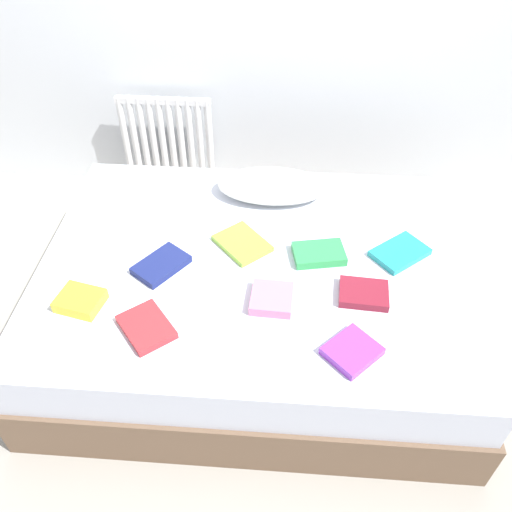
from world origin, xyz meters
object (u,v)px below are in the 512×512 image
pillow (272,186)px  textbook_navy (161,265)px  textbook_red (146,327)px  textbook_lime (242,243)px  radiator (167,139)px  textbook_purple (352,351)px  textbook_yellow (80,301)px  textbook_maroon (364,294)px  textbook_green (319,254)px  bed (255,298)px  textbook_pink (272,299)px  textbook_teal (400,253)px

pillow → textbook_navy: 0.75m
textbook_red → textbook_lime: 0.63m
radiator → textbook_lime: 1.26m
textbook_purple → textbook_yellow: 1.13m
textbook_purple → textbook_maroon: textbook_maroon is taller
textbook_navy → textbook_green: textbook_green is taller
bed → textbook_lime: size_ratio=8.13×
textbook_pink → textbook_lime: (-0.16, 0.35, -0.01)m
pillow → bed: bearing=-95.6°
bed → pillow: size_ratio=3.52×
bed → textbook_teal: textbook_teal is taller
textbook_red → textbook_teal: 1.19m
radiator → pillow: radiator is taller
textbook_purple → textbook_lime: 0.76m
textbook_pink → textbook_purple: bearing=-34.5°
radiator → pillow: size_ratio=1.04×
textbook_teal → textbook_lime: size_ratio=1.02×
pillow → textbook_purple: size_ratio=2.96×
textbook_teal → textbook_green: bearing=146.7°
textbook_purple → textbook_teal: size_ratio=0.77×
pillow → textbook_lime: (-0.12, -0.41, -0.05)m
pillow → textbook_pink: size_ratio=3.23×
textbook_purple → textbook_red: bearing=130.8°
textbook_red → textbook_green: size_ratio=0.97×
textbook_purple → textbook_red: 0.82m
radiator → textbook_green: size_ratio=2.54×
pillow → radiator: bearing=135.6°
radiator → textbook_red: size_ratio=2.64×
textbook_green → radiator: bearing=118.2°
textbook_red → textbook_navy: bearing=142.9°
textbook_green → textbook_teal: 0.38m
textbook_pink → textbook_teal: 0.67m
textbook_pink → textbook_green: size_ratio=0.76×
radiator → textbook_yellow: radiator is taller
textbook_red → textbook_navy: textbook_navy is taller
textbook_teal → textbook_lime: (-0.73, 0.01, -0.00)m
textbook_navy → textbook_yellow: 0.38m
textbook_purple → textbook_green: 0.55m
textbook_purple → textbook_navy: 0.93m
textbook_navy → textbook_pink: (0.51, -0.17, 0.01)m
textbook_lime → textbook_navy: bearing=-104.9°
radiator → textbook_pink: (0.75, -1.45, 0.13)m
bed → textbook_maroon: size_ratio=9.70×
textbook_navy → textbook_pink: bearing=-72.3°
radiator → textbook_purple: size_ratio=3.08×
textbook_navy → textbook_yellow: size_ratio=1.31×
radiator → textbook_navy: bearing=-79.4°
textbook_maroon → textbook_pink: textbook_pink is taller
radiator → textbook_red: bearing=-81.2°
textbook_pink → textbook_maroon: bearing=11.8°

